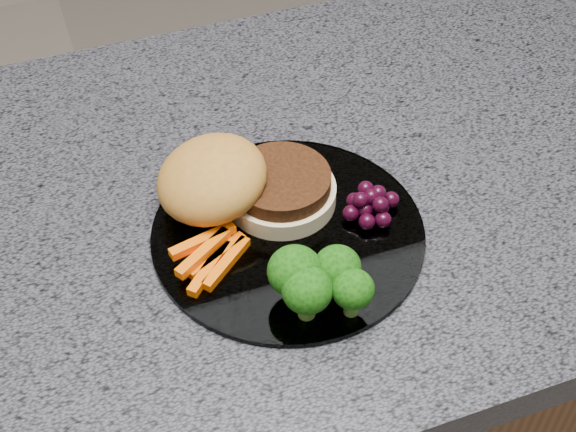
# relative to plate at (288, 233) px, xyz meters

# --- Properties ---
(countertop) EXTENTS (1.20, 0.60, 0.04)m
(countertop) POSITION_rel_plate_xyz_m (-0.09, 0.07, -0.02)
(countertop) COLOR #4C4D56
(countertop) RESTS_ON island_cabinet
(plate) EXTENTS (0.26, 0.26, 0.01)m
(plate) POSITION_rel_plate_xyz_m (0.00, 0.00, 0.00)
(plate) COLOR white
(plate) RESTS_ON countertop
(burger) EXTENTS (0.17, 0.12, 0.06)m
(burger) POSITION_rel_plate_xyz_m (-0.03, 0.05, 0.03)
(burger) COLOR beige
(burger) RESTS_ON plate
(carrot_sticks) EXTENTS (0.08, 0.07, 0.02)m
(carrot_sticks) POSITION_rel_plate_xyz_m (-0.08, -0.01, 0.01)
(carrot_sticks) COLOR #FD6404
(carrot_sticks) RESTS_ON plate
(broccoli) EXTENTS (0.08, 0.07, 0.06)m
(broccoli) POSITION_rel_plate_xyz_m (-0.01, -0.09, 0.04)
(broccoli) COLOR #4F7B2D
(broccoli) RESTS_ON plate
(grape_bunch) EXTENTS (0.06, 0.05, 0.03)m
(grape_bunch) POSITION_rel_plate_xyz_m (0.08, -0.01, 0.02)
(grape_bunch) COLOR black
(grape_bunch) RESTS_ON plate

